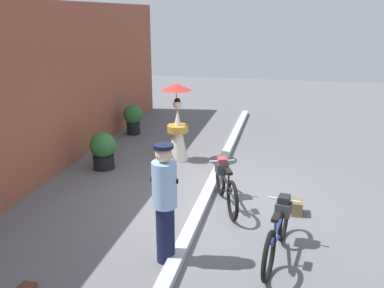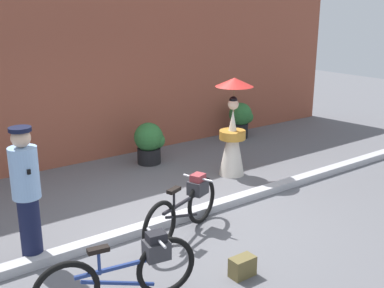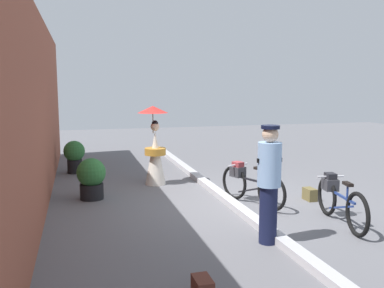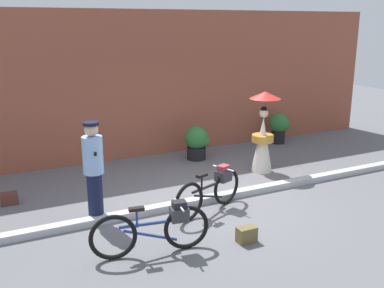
% 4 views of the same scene
% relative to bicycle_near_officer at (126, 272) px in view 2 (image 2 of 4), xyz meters
% --- Properties ---
extents(ground_plane, '(30.00, 30.00, 0.00)m').
position_rel_bicycle_near_officer_xyz_m(ground_plane, '(1.60, 1.37, -0.41)').
color(ground_plane, slate).
extents(building_wall, '(14.00, 0.40, 3.61)m').
position_rel_bicycle_near_officer_xyz_m(building_wall, '(1.60, 4.95, 1.40)').
color(building_wall, brown).
rests_on(building_wall, ground_plane).
extents(sidewalk_curb, '(14.00, 0.20, 0.12)m').
position_rel_bicycle_near_officer_xyz_m(sidewalk_curb, '(1.60, 1.37, -0.35)').
color(sidewalk_curb, '#B2B2B7').
rests_on(sidewalk_curb, ground_plane).
extents(bicycle_near_officer, '(1.77, 0.48, 0.78)m').
position_rel_bicycle_near_officer_xyz_m(bicycle_near_officer, '(0.00, 0.00, 0.00)').
color(bicycle_near_officer, black).
rests_on(bicycle_near_officer, ground_plane).
extents(bicycle_far_side, '(1.62, 0.71, 0.79)m').
position_rel_bicycle_near_officer_xyz_m(bicycle_far_side, '(1.46, 0.99, 0.00)').
color(bicycle_far_side, black).
rests_on(bicycle_far_side, ground_plane).
extents(person_officer, '(0.34, 0.38, 1.73)m').
position_rel_bicycle_near_officer_xyz_m(person_officer, '(-0.50, 1.53, 0.52)').
color(person_officer, '#141938').
rests_on(person_officer, ground_plane).
extents(person_with_parasol, '(0.70, 0.70, 1.83)m').
position_rel_bicycle_near_officer_xyz_m(person_with_parasol, '(3.58, 2.45, 0.46)').
color(person_with_parasol, silver).
rests_on(person_with_parasol, ground_plane).
extents(potted_plant_by_door, '(0.60, 0.58, 0.84)m').
position_rel_bicycle_near_officer_xyz_m(potted_plant_by_door, '(2.66, 3.92, 0.04)').
color(potted_plant_by_door, black).
rests_on(potted_plant_by_door, ground_plane).
extents(potted_plant_small, '(0.57, 0.55, 0.86)m').
position_rel_bicycle_near_officer_xyz_m(potted_plant_small, '(5.42, 4.26, 0.08)').
color(potted_plant_small, black).
rests_on(potted_plant_small, ground_plane).
extents(backpack_spare, '(0.31, 0.18, 0.25)m').
position_rel_bicycle_near_officer_xyz_m(backpack_spare, '(1.38, -0.30, -0.28)').
color(backpack_spare, brown).
rests_on(backpack_spare, ground_plane).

